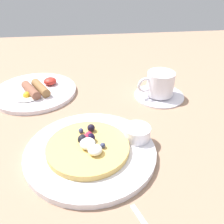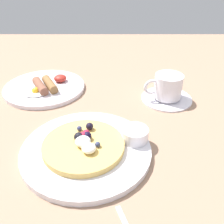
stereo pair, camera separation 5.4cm
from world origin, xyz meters
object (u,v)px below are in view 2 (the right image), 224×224
syrup_ramekin (134,134)px  coffee_saucer (166,98)px  breakfast_plate (44,88)px  pancake_plate (85,150)px  coffee_cup (166,86)px

syrup_ramekin → coffee_saucer: (10.36, 19.31, -2.29)cm
syrup_ramekin → breakfast_plate: size_ratio=0.24×
pancake_plate → syrup_ramekin: 10.48cm
pancake_plate → coffee_cup: 29.86cm
syrup_ramekin → coffee_saucer: size_ratio=0.40×
syrup_ramekin → coffee_saucer: syrup_ramekin is taller
breakfast_plate → coffee_cup: bearing=-9.6°
coffee_saucer → pancake_plate: bearing=-133.0°
coffee_saucer → coffee_cup: coffee_cup is taller
coffee_cup → coffee_saucer: bearing=13.4°
coffee_saucer → coffee_cup: 3.76cm
syrup_ramekin → coffee_cup: 21.84cm
pancake_plate → breakfast_plate: pancake_plate is taller
pancake_plate → coffee_saucer: size_ratio=1.90×
pancake_plate → coffee_cup: size_ratio=2.49×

